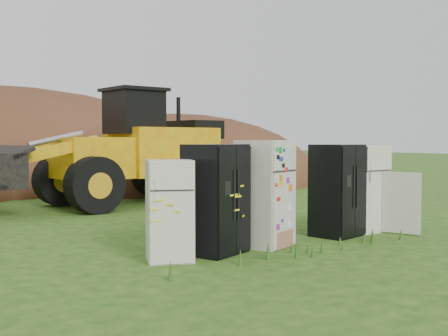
# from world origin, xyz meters

# --- Properties ---
(ground) EXTENTS (120.00, 120.00, 0.00)m
(ground) POSITION_xyz_m (0.00, 0.00, 0.00)
(ground) COLOR #1D4813
(ground) RESTS_ON ground
(fridge_leftmost) EXTENTS (0.93, 0.91, 1.60)m
(fridge_leftmost) POSITION_xyz_m (-2.44, 0.02, 0.80)
(fridge_leftmost) COLOR silver
(fridge_leftmost) RESTS_ON ground
(fridge_black_side) EXTENTS (1.15, 1.02, 1.85)m
(fridge_black_side) POSITION_xyz_m (-1.53, 0.04, 0.92)
(fridge_black_side) COLOR black
(fridge_black_side) RESTS_ON ground
(fridge_sticker) EXTENTS (1.06, 1.02, 1.91)m
(fridge_sticker) POSITION_xyz_m (-0.44, 0.04, 0.95)
(fridge_sticker) COLOR silver
(fridge_sticker) RESTS_ON ground
(fridge_black_right) EXTENTS (1.02, 0.89, 1.82)m
(fridge_black_right) POSITION_xyz_m (1.41, -0.03, 0.91)
(fridge_black_right) COLOR black
(fridge_black_right) RESTS_ON ground
(fridge_open_door) EXTENTS (0.81, 0.75, 1.79)m
(fridge_open_door) POSITION_xyz_m (2.32, 0.04, 0.90)
(fridge_open_door) COLOR silver
(fridge_open_door) RESTS_ON ground
(wheel_loader) EXTENTS (7.15, 3.12, 3.41)m
(wheel_loader) POSITION_xyz_m (-0.13, 7.15, 1.70)
(wheel_loader) COLOR gold
(wheel_loader) RESTS_ON ground
(dirt_mound_right) EXTENTS (13.65, 10.01, 5.98)m
(dirt_mound_right) POSITION_xyz_m (5.51, 12.47, 0.00)
(dirt_mound_right) COLOR #482717
(dirt_mound_right) RESTS_ON ground
(dirt_mound_back) EXTENTS (20.33, 13.55, 8.30)m
(dirt_mound_back) POSITION_xyz_m (-0.35, 17.12, 0.00)
(dirt_mound_back) COLOR #482717
(dirt_mound_back) RESTS_ON ground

